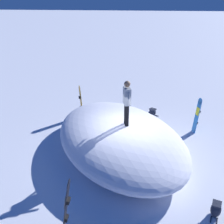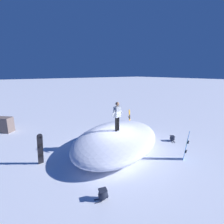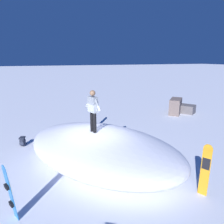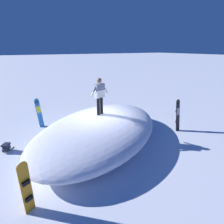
# 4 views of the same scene
# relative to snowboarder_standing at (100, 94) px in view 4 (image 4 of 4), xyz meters

# --- Properties ---
(ground) EXTENTS (240.00, 240.00, 0.00)m
(ground) POSITION_rel_snowboarder_standing_xyz_m (0.03, 0.07, -2.32)
(ground) COLOR white
(snow_mound) EXTENTS (7.46, 8.52, 1.33)m
(snow_mound) POSITION_rel_snowboarder_standing_xyz_m (0.28, -0.19, -1.66)
(snow_mound) COLOR white
(snow_mound) RESTS_ON ground
(snowboarder_standing) EXTENTS (0.38, 1.02, 1.72)m
(snowboarder_standing) POSITION_rel_snowboarder_standing_xyz_m (0.00, 0.00, 0.00)
(snowboarder_standing) COLOR black
(snowboarder_standing) RESTS_ON snow_mound
(snowboard_primary_upright) EXTENTS (0.25, 0.31, 1.70)m
(snowboard_primary_upright) POSITION_rel_snowboarder_standing_xyz_m (2.67, -3.38, -1.44)
(snowboard_primary_upright) COLOR orange
(snowboard_primary_upright) RESTS_ON ground
(snowboard_secondary_upright) EXTENTS (0.28, 0.33, 1.67)m
(snowboard_secondary_upright) POSITION_rel_snowboarder_standing_xyz_m (-3.00, -2.43, -1.46)
(snowboard_secondary_upright) COLOR #2672BF
(snowboard_secondary_upright) RESTS_ON ground
(snowboard_tertiary_upright) EXTENTS (0.30, 0.30, 1.74)m
(snowboard_tertiary_upright) POSITION_rel_snowboarder_standing_xyz_m (1.11, 4.09, -1.42)
(snowboard_tertiary_upright) COLOR black
(snowboard_tertiary_upright) RESTS_ON ground
(backpack_near) EXTENTS (0.58, 0.50, 0.38)m
(backpack_near) POSITION_rel_snowboarder_standing_xyz_m (-1.01, -4.09, -2.13)
(backpack_near) COLOR #1E2333
(backpack_near) RESTS_ON ground
(backpack_far) EXTENTS (0.38, 0.57, 0.46)m
(backpack_far) POSITION_rel_snowboarder_standing_xyz_m (-2.86, 2.88, -2.09)
(backpack_far) COLOR #1E2333
(backpack_far) RESTS_ON ground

